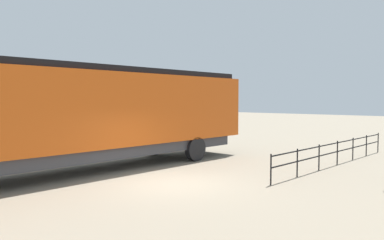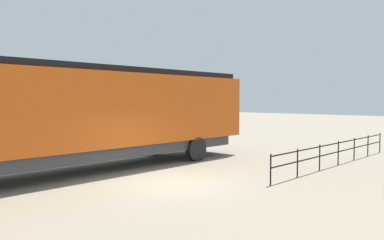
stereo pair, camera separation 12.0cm
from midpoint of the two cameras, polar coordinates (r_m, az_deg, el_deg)
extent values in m
plane|color=gray|center=(12.94, -2.73, -9.42)|extent=(120.00, 120.00, 0.00)
cube|color=#D15114|center=(15.02, -17.65, 1.46)|extent=(3.11, 17.17, 2.83)
cube|color=black|center=(19.84, 1.86, 0.74)|extent=(2.98, 2.03, 1.98)
cube|color=black|center=(15.06, -17.75, 7.31)|extent=(2.80, 16.49, 0.24)
cube|color=#38383D|center=(15.15, -17.55, -4.74)|extent=(2.80, 15.80, 0.45)
cylinder|color=black|center=(19.48, -5.32, -3.57)|extent=(0.30, 1.10, 1.10)
cylinder|color=black|center=(17.49, 0.79, -4.31)|extent=(0.30, 1.10, 1.10)
cube|color=black|center=(17.58, 21.09, -3.19)|extent=(0.04, 10.78, 0.04)
cube|color=black|center=(17.63, 21.07, -4.41)|extent=(0.04, 10.78, 0.04)
cylinder|color=black|center=(12.86, 11.85, -7.22)|extent=(0.05, 0.05, 1.03)
cylinder|color=black|center=(14.40, 15.61, -6.17)|extent=(0.05, 0.05, 1.03)
cylinder|color=black|center=(16.00, 18.62, -5.30)|extent=(0.05, 0.05, 1.03)
cylinder|color=black|center=(17.63, 21.07, -4.58)|extent=(0.05, 0.05, 1.03)
cylinder|color=black|center=(19.30, 23.09, -3.98)|extent=(0.05, 0.05, 1.03)
cylinder|color=black|center=(20.98, 24.80, -3.47)|extent=(0.05, 0.05, 1.03)
cylinder|color=black|center=(22.68, 26.24, -3.03)|extent=(0.05, 0.05, 1.03)
camera|label=1|loc=(0.06, -89.75, 0.01)|focal=35.95mm
camera|label=2|loc=(0.06, 90.25, -0.01)|focal=35.95mm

